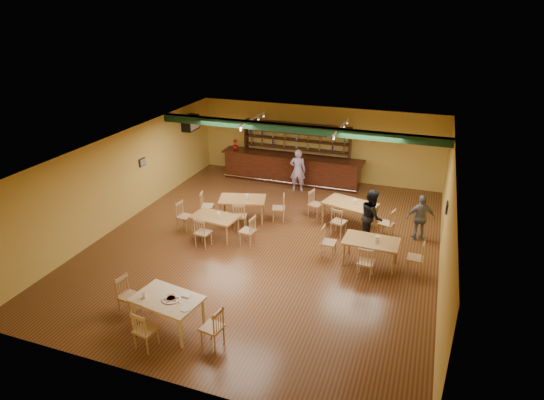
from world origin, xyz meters
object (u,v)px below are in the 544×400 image
at_px(bar_counter, 291,169).
at_px(patron_bar, 298,170).
at_px(dining_table_d, 370,252).
at_px(near_table, 169,313).
at_px(dining_table_a, 243,209).
at_px(dining_table_c, 215,226).
at_px(dining_table_b, 349,215).
at_px(patron_right_a, 372,216).

height_order(bar_counter, patron_bar, patron_bar).
distance_m(dining_table_d, near_table, 5.76).
xyz_separation_m(bar_counter, dining_table_a, (-0.49, -3.92, -0.18)).
height_order(bar_counter, dining_table_c, bar_counter).
distance_m(dining_table_a, patron_bar, 3.28).
bearing_deg(near_table, bar_counter, 99.90).
bearing_deg(dining_table_b, near_table, -98.08).
distance_m(bar_counter, dining_table_a, 3.95).
height_order(bar_counter, dining_table_b, bar_counter).
distance_m(dining_table_b, patron_right_a, 1.21).
bearing_deg(dining_table_a, patron_right_a, -17.13).
distance_m(dining_table_c, dining_table_d, 4.81).
bearing_deg(dining_table_a, dining_table_d, -34.07).
bearing_deg(dining_table_a, patron_bar, 56.39).
bearing_deg(patron_right_a, dining_table_a, 74.21).
height_order(dining_table_a, dining_table_d, dining_table_a).
bearing_deg(patron_bar, dining_table_c, 66.48).
bearing_deg(patron_right_a, near_table, 133.02).
bearing_deg(bar_counter, dining_table_c, -98.55).
bearing_deg(dining_table_d, dining_table_b, 116.41).
bearing_deg(patron_right_a, dining_table_c, 91.78).
height_order(dining_table_a, near_table, near_table).
xyz_separation_m(dining_table_b, patron_right_a, (0.80, -0.80, 0.43)).
bearing_deg(patron_right_a, dining_table_b, 30.66).
distance_m(dining_table_c, patron_bar, 4.75).
xyz_separation_m(dining_table_a, dining_table_d, (4.49, -1.49, -0.00)).
distance_m(dining_table_b, dining_table_d, 2.41).
relative_size(dining_table_a, patron_right_a, 0.91).
distance_m(bar_counter, dining_table_b, 4.41).
relative_size(dining_table_b, dining_table_c, 1.17).
relative_size(bar_counter, dining_table_b, 3.51).
relative_size(dining_table_a, near_table, 1.02).
xyz_separation_m(dining_table_b, patron_bar, (-2.48, 2.40, 0.43)).
height_order(dining_table_b, dining_table_d, dining_table_b).
bearing_deg(patron_bar, near_table, 80.45).
distance_m(bar_counter, dining_table_d, 6.74).
bearing_deg(near_table, dining_table_a, 105.32).
xyz_separation_m(dining_table_b, dining_table_d, (1.01, -2.18, -0.04)).
bearing_deg(dining_table_a, near_table, -99.30).
bearing_deg(patron_bar, patron_right_a, 128.44).
relative_size(patron_bar, patron_right_a, 1.00).
bearing_deg(patron_bar, bar_counter, -65.24).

